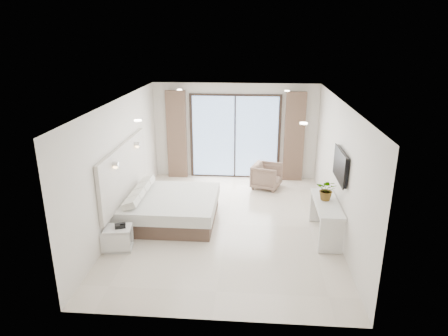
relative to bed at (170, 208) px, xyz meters
The scene contains 8 objects.
ground 1.33m from the bed, ahead, with size 6.20×6.20×0.00m, color beige.
room_shell 1.81m from the bed, 30.69° to the left, with size 4.62×6.22×2.72m.
bed is the anchor object (origin of this frame).
nightstand 1.52m from the bed, 118.71° to the right, with size 0.56×0.49×0.46m.
phone 1.49m from the bed, 117.38° to the right, with size 0.20×0.15×0.07m, color black.
console_desk 3.38m from the bed, ahead, with size 0.47×1.51×0.77m.
plant 3.42m from the bed, ahead, with size 0.40×0.45×0.35m, color #33662D.
armchair 3.09m from the bed, 44.54° to the left, with size 0.71×0.67×0.73m, color #896C5A.
Camera 1 is at (0.55, -7.90, 4.00)m, focal length 32.00 mm.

